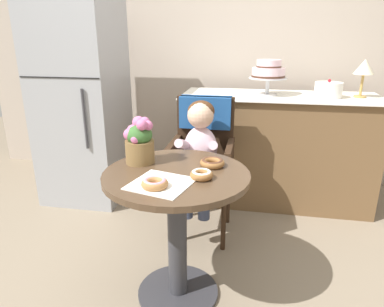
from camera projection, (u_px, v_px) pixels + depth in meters
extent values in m
plane|color=gray|center=(178.00, 293.00, 1.92)|extent=(8.00, 8.00, 0.00)
cube|color=#B2A393|center=(220.00, 35.00, 3.21)|extent=(4.80, 0.10, 2.70)
cylinder|color=#4C3826|center=(176.00, 175.00, 1.70)|extent=(0.72, 0.72, 0.03)
cylinder|color=#333338|center=(177.00, 239.00, 1.81)|extent=(0.10, 0.10, 0.69)
cylinder|color=#333338|center=(178.00, 291.00, 1.92)|extent=(0.44, 0.44, 0.02)
cube|color=#332114|center=(201.00, 172.00, 2.36)|extent=(0.42, 0.42, 0.04)
cube|color=#332114|center=(205.00, 129.00, 2.46)|extent=(0.40, 0.04, 0.46)
cube|color=#332114|center=(173.00, 154.00, 2.36)|extent=(0.04, 0.38, 0.18)
cube|color=#332114|center=(229.00, 158.00, 2.30)|extent=(0.04, 0.38, 0.18)
cube|color=#1E4C8C|center=(206.00, 112.00, 2.42)|extent=(0.36, 0.11, 0.22)
cylinder|color=#332114|center=(170.00, 214.00, 2.31)|extent=(0.03, 0.03, 0.45)
cylinder|color=#332114|center=(224.00, 219.00, 2.25)|extent=(0.03, 0.03, 0.45)
cylinder|color=#332114|center=(181.00, 191.00, 2.64)|extent=(0.03, 0.03, 0.45)
cylinder|color=#332114|center=(228.00, 195.00, 2.58)|extent=(0.03, 0.03, 0.45)
ellipsoid|color=silver|center=(201.00, 148.00, 2.29)|extent=(0.22, 0.16, 0.30)
sphere|color=#E0B293|center=(201.00, 115.00, 2.21)|extent=(0.17, 0.17, 0.17)
ellipsoid|color=#4C2D19|center=(201.00, 111.00, 2.22)|extent=(0.17, 0.17, 0.14)
cylinder|color=silver|center=(184.00, 144.00, 2.21)|extent=(0.08, 0.23, 0.13)
sphere|color=#E0B293|center=(183.00, 159.00, 2.16)|extent=(0.06, 0.06, 0.06)
cylinder|color=silver|center=(213.00, 146.00, 2.18)|extent=(0.08, 0.23, 0.13)
sphere|color=#E0B293|center=(210.00, 161.00, 2.13)|extent=(0.06, 0.06, 0.06)
cylinder|color=#3F4760|center=(190.00, 168.00, 2.26)|extent=(0.09, 0.22, 0.09)
cylinder|color=#3F4760|center=(187.00, 199.00, 2.21)|extent=(0.08, 0.08, 0.26)
cylinder|color=#3F4760|center=(207.00, 169.00, 2.24)|extent=(0.09, 0.22, 0.09)
cylinder|color=#3F4760|center=(204.00, 200.00, 2.19)|extent=(0.08, 0.08, 0.26)
cube|color=white|center=(161.00, 184.00, 1.56)|extent=(0.31, 0.31, 0.00)
torus|color=#AD7542|center=(155.00, 184.00, 1.51)|extent=(0.12, 0.12, 0.04)
torus|color=pink|center=(155.00, 181.00, 1.51)|extent=(0.10, 0.10, 0.02)
torus|color=#936033|center=(202.00, 175.00, 1.61)|extent=(0.11, 0.11, 0.04)
torus|color=white|center=(202.00, 173.00, 1.61)|extent=(0.09, 0.09, 0.02)
torus|color=#936033|center=(212.00, 163.00, 1.76)|extent=(0.13, 0.13, 0.04)
torus|color=#512D1E|center=(212.00, 161.00, 1.76)|extent=(0.11, 0.11, 0.02)
cylinder|color=brown|center=(140.00, 152.00, 1.80)|extent=(0.15, 0.15, 0.12)
ellipsoid|color=#38662D|center=(139.00, 135.00, 1.77)|extent=(0.14, 0.14, 0.10)
sphere|color=#CC6699|center=(148.00, 125.00, 1.74)|extent=(0.05, 0.05, 0.05)
sphere|color=#CC6699|center=(145.00, 122.00, 1.78)|extent=(0.05, 0.05, 0.05)
sphere|color=#CC6699|center=(139.00, 122.00, 1.79)|extent=(0.07, 0.07, 0.07)
sphere|color=#CC6699|center=(133.00, 130.00, 1.79)|extent=(0.06, 0.06, 0.06)
sphere|color=#CC6699|center=(129.00, 134.00, 1.76)|extent=(0.06, 0.06, 0.06)
sphere|color=#CC6699|center=(135.00, 139.00, 1.73)|extent=(0.05, 0.05, 0.05)
sphere|color=#CC6699|center=(142.00, 125.00, 1.71)|extent=(0.06, 0.06, 0.06)
cube|color=brown|center=(276.00, 149.00, 2.89)|extent=(1.50, 0.56, 0.90)
cube|color=white|center=(281.00, 96.00, 2.75)|extent=(1.56, 0.62, 0.01)
cylinder|color=silver|center=(267.00, 94.00, 2.76)|extent=(0.16, 0.16, 0.01)
cylinder|color=silver|center=(267.00, 86.00, 2.74)|extent=(0.03, 0.03, 0.12)
cylinder|color=silver|center=(268.00, 78.00, 2.72)|extent=(0.30, 0.30, 0.01)
cylinder|color=silver|center=(268.00, 73.00, 2.71)|extent=(0.25, 0.25, 0.08)
cylinder|color=#4C2D1E|center=(268.00, 76.00, 2.72)|extent=(0.26, 0.26, 0.01)
cylinder|color=silver|center=(269.00, 64.00, 2.69)|extent=(0.19, 0.19, 0.06)
cylinder|color=#4C2D1E|center=(269.00, 66.00, 2.69)|extent=(0.19, 0.19, 0.01)
cylinder|color=white|center=(328.00, 90.00, 2.64)|extent=(0.21, 0.21, 0.12)
sphere|color=red|center=(329.00, 81.00, 2.61)|extent=(0.02, 0.02, 0.02)
cylinder|color=#B28C47|center=(360.00, 96.00, 2.66)|extent=(0.09, 0.09, 0.01)
cylinder|color=#B28C47|center=(362.00, 85.00, 2.63)|extent=(0.02, 0.02, 0.16)
cone|color=beige|center=(365.00, 67.00, 2.58)|extent=(0.15, 0.15, 0.11)
cube|color=#9EA0A5|center=(82.00, 100.00, 2.85)|extent=(0.64, 0.60, 1.70)
cube|color=black|center=(59.00, 78.00, 2.50)|extent=(0.63, 0.01, 0.01)
cylinder|color=#3F3F44|center=(85.00, 119.00, 2.56)|extent=(0.02, 0.02, 0.45)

